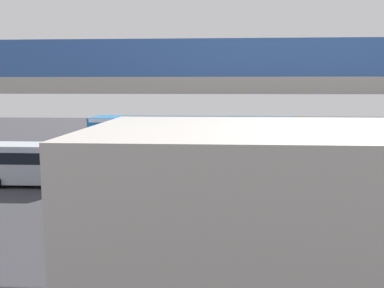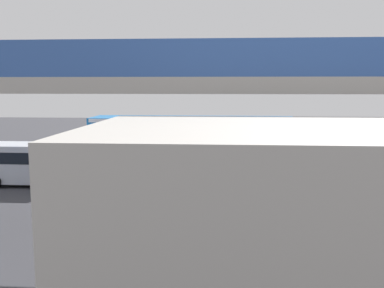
# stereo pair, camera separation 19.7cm
# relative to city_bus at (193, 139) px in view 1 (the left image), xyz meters

# --- Properties ---
(ground) EXTENTS (80.00, 80.00, 0.00)m
(ground) POSITION_rel_city_bus_xyz_m (-0.18, 0.41, -1.88)
(ground) COLOR #38383D
(city_bus) EXTENTS (11.54, 2.85, 3.15)m
(city_bus) POSITION_rel_city_bus_xyz_m (0.00, 0.00, 0.00)
(city_bus) COLOR #196BB7
(city_bus) RESTS_ON ground
(parked_van) EXTENTS (4.80, 2.17, 2.05)m
(parked_van) POSITION_rel_city_bus_xyz_m (7.68, 3.71, -0.70)
(parked_van) COLOR #B7BCC6
(parked_van) RESTS_ON ground
(traffic_sign) EXTENTS (0.08, 0.60, 2.80)m
(traffic_sign) POSITION_rel_city_bus_xyz_m (-6.80, -2.16, 0.01)
(traffic_sign) COLOR slate
(traffic_sign) RESTS_ON ground
(lane_dash_leftmost) EXTENTS (2.00, 0.20, 0.01)m
(lane_dash_leftmost) POSITION_rel_city_bus_xyz_m (-8.18, -2.60, -1.88)
(lane_dash_leftmost) COLOR silver
(lane_dash_leftmost) RESTS_ON ground
(lane_dash_left) EXTENTS (2.00, 0.20, 0.01)m
(lane_dash_left) POSITION_rel_city_bus_xyz_m (-4.18, -2.60, -1.88)
(lane_dash_left) COLOR silver
(lane_dash_left) RESTS_ON ground
(lane_dash_centre) EXTENTS (2.00, 0.20, 0.01)m
(lane_dash_centre) POSITION_rel_city_bus_xyz_m (-0.18, -2.60, -1.88)
(lane_dash_centre) COLOR silver
(lane_dash_centre) RESTS_ON ground
(lane_dash_right) EXTENTS (2.00, 0.20, 0.01)m
(lane_dash_right) POSITION_rel_city_bus_xyz_m (3.82, -2.60, -1.88)
(lane_dash_right) COLOR silver
(lane_dash_right) RESTS_ON ground
(lane_dash_rightmost) EXTENTS (2.00, 0.20, 0.01)m
(lane_dash_rightmost) POSITION_rel_city_bus_xyz_m (7.82, -2.60, -1.88)
(lane_dash_rightmost) COLOR silver
(lane_dash_rightmost) RESTS_ON ground
(pedestrian_overpass) EXTENTS (31.94, 2.60, 6.29)m
(pedestrian_overpass) POSITION_rel_city_bus_xyz_m (-0.18, 10.16, 2.78)
(pedestrian_overpass) COLOR #B2ADA5
(pedestrian_overpass) RESTS_ON ground
(station_building) EXTENTS (9.00, 5.04, 4.20)m
(station_building) POSITION_rel_city_bus_xyz_m (-3.63, 16.14, 0.22)
(station_building) COLOR #B2ADA5
(station_building) RESTS_ON ground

